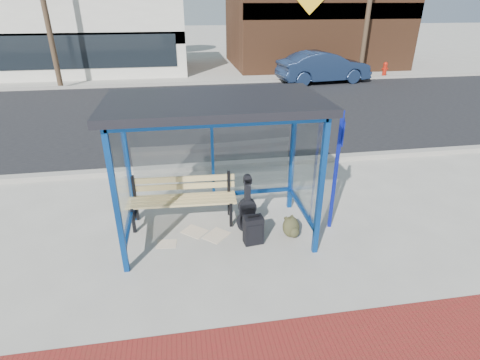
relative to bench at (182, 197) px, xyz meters
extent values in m
plane|color=#B2ADA0|center=(0.60, -0.55, -0.52)|extent=(120.00, 120.00, 0.00)
cube|color=maroon|center=(0.60, -3.15, -0.51)|extent=(60.00, 1.00, 0.01)
cube|color=gray|center=(0.60, 2.35, -0.46)|extent=(60.00, 0.25, 0.12)
cube|color=black|center=(0.60, 7.45, -0.52)|extent=(60.00, 10.00, 0.00)
cube|color=gray|center=(0.60, 12.55, -0.46)|extent=(60.00, 0.25, 0.12)
cube|color=#B2ADA0|center=(0.60, 14.45, -0.52)|extent=(60.00, 4.00, 0.01)
cube|color=navy|center=(-0.90, -1.30, 0.63)|extent=(0.08, 0.08, 2.30)
cube|color=navy|center=(2.10, -1.30, 0.63)|extent=(0.08, 0.08, 2.30)
cube|color=navy|center=(-0.90, 0.20, 0.63)|extent=(0.08, 0.08, 2.30)
cube|color=navy|center=(2.10, 0.20, 0.63)|extent=(0.08, 0.08, 2.30)
cube|color=navy|center=(0.60, 0.20, 1.74)|extent=(3.00, 0.08, 0.08)
cube|color=navy|center=(0.60, -1.30, 1.74)|extent=(3.00, 0.08, 0.08)
cube|color=navy|center=(-0.90, -0.55, 1.74)|extent=(0.08, 1.50, 0.08)
cube|color=navy|center=(2.10, -0.55, 1.74)|extent=(0.08, 1.50, 0.08)
cube|color=navy|center=(0.60, 0.20, -0.12)|extent=(3.00, 0.08, 0.06)
cube|color=navy|center=(-0.90, -0.55, -0.12)|extent=(0.08, 1.50, 0.06)
cube|color=navy|center=(2.10, -0.55, -0.12)|extent=(0.08, 1.50, 0.06)
cube|color=navy|center=(0.60, 0.20, 0.83)|extent=(0.05, 0.05, 1.90)
cube|color=silver|center=(0.60, 0.20, 0.79)|extent=(2.84, 0.01, 1.82)
cube|color=silver|center=(-0.90, -0.55, 0.79)|extent=(0.02, 1.34, 1.82)
cube|color=silver|center=(2.10, -0.55, 0.79)|extent=(0.02, 1.34, 1.82)
cube|color=black|center=(0.60, -0.55, 1.84)|extent=(3.30, 1.80, 0.12)
cube|color=silver|center=(-8.40, 17.45, 1.48)|extent=(18.00, 6.00, 4.00)
cube|color=#59331E|center=(8.60, 17.95, 2.68)|extent=(10.00, 7.00, 6.40)
cube|color=black|center=(8.60, 14.50, 2.68)|extent=(10.00, 0.10, 0.80)
cylinder|color=#4C3826|center=(-2.40, 21.45, 1.98)|extent=(0.36, 0.36, 5.00)
cylinder|color=#4C3826|center=(13.10, 21.45, 1.98)|extent=(0.36, 0.36, 5.00)
cube|color=black|center=(-0.88, -0.23, -0.28)|extent=(0.06, 0.06, 0.49)
cube|color=black|center=(-0.86, 0.19, -0.06)|extent=(0.06, 0.06, 0.92)
cube|color=black|center=(-0.87, -0.02, -0.28)|extent=(0.08, 0.44, 0.05)
cube|color=black|center=(0.85, -0.32, -0.28)|extent=(0.06, 0.06, 0.49)
cube|color=black|center=(0.87, 0.10, -0.06)|extent=(0.06, 0.06, 0.92)
cube|color=black|center=(0.86, -0.11, -0.28)|extent=(0.08, 0.44, 0.05)
cube|color=#D9C27D|center=(-0.01, -0.24, -0.03)|extent=(1.94, 0.19, 0.04)
cube|color=#D9C27D|center=(-0.01, -0.13, -0.03)|extent=(1.94, 0.19, 0.04)
cube|color=#D9C27D|center=(0.00, -0.01, -0.03)|extent=(1.94, 0.19, 0.04)
cube|color=#D9C27D|center=(0.01, 0.11, -0.03)|extent=(1.94, 0.19, 0.04)
cube|color=#D9C27D|center=(0.01, 0.15, 0.13)|extent=(1.94, 0.13, 0.11)
cube|color=#D9C27D|center=(0.01, 0.15, 0.28)|extent=(1.94, 0.13, 0.11)
cylinder|color=black|center=(1.11, -0.51, -0.33)|extent=(0.38, 0.12, 0.38)
cylinder|color=black|center=(1.11, -0.51, -0.03)|extent=(0.32, 0.11, 0.32)
cube|color=black|center=(1.11, -0.51, -0.18)|extent=(0.27, 0.11, 0.45)
cube|color=black|center=(1.11, -0.51, 0.28)|extent=(0.10, 0.09, 0.45)
cube|color=black|center=(1.11, -0.51, 0.48)|extent=(0.14, 0.09, 0.09)
cube|color=black|center=(1.15, -0.90, -0.26)|extent=(0.34, 0.24, 0.50)
cylinder|color=black|center=(1.03, -0.91, -0.50)|extent=(0.07, 0.19, 0.05)
cylinder|color=black|center=(1.26, -0.88, -0.50)|extent=(0.07, 0.19, 0.05)
cube|color=black|center=(1.15, -0.90, 0.02)|extent=(0.20, 0.06, 0.04)
cube|color=black|center=(1.16, -1.00, -0.25)|extent=(0.25, 0.04, 0.27)
ellipsoid|color=#32311C|center=(1.84, -0.80, -0.33)|extent=(0.37, 0.30, 0.37)
ellipsoid|color=#32311C|center=(1.87, -0.91, -0.39)|extent=(0.21, 0.17, 0.19)
cube|color=#32311C|center=(1.83, -0.78, -0.16)|extent=(0.11, 0.07, 0.03)
cube|color=#0D198F|center=(2.63, -0.61, 0.56)|extent=(0.08, 0.08, 2.17)
cube|color=#0D198F|center=(2.66, -0.62, 1.29)|extent=(0.11, 0.26, 0.41)
cube|color=white|center=(0.18, -0.40, -0.52)|extent=(0.52, 0.51, 0.01)
cube|color=white|center=(-0.31, -0.70, -0.52)|extent=(0.36, 0.30, 0.01)
cube|color=white|center=(0.55, -0.58, -0.52)|extent=(0.53, 0.54, 0.01)
imported|color=#1B2B4C|center=(7.23, 12.05, 0.23)|extent=(4.70, 2.11, 1.50)
cylinder|color=#B11B0C|center=(11.05, 12.97, -0.21)|extent=(0.21, 0.21, 0.63)
sphere|color=#B11B0C|center=(11.05, 12.97, 0.14)|extent=(0.23, 0.23, 0.23)
cylinder|color=#B11B0C|center=(11.05, 12.97, -0.10)|extent=(0.34, 0.13, 0.10)
camera|label=1|loc=(0.07, -6.08, 3.23)|focal=28.00mm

